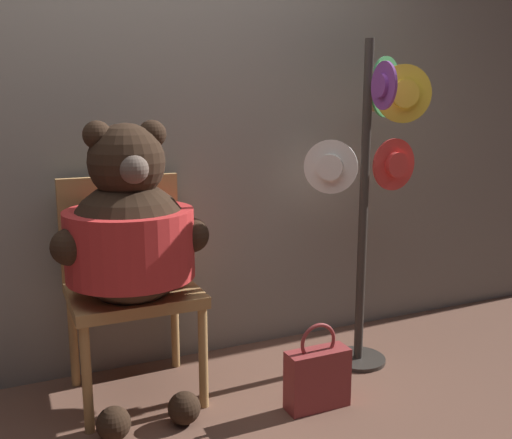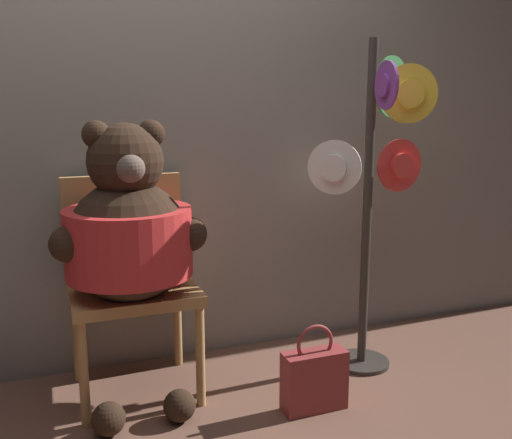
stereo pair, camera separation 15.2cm
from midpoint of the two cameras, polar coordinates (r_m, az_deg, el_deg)
ground_plane at (r=2.56m, az=-10.95°, el=-19.03°), size 14.00×14.00×0.00m
wall_back at (r=2.81m, az=-14.92°, el=11.40°), size 8.00×0.10×2.62m
chair at (r=2.63m, az=-14.23°, el=-5.42°), size 0.54×0.49×0.97m
teddy_bear at (r=2.42m, az=-14.24°, el=-1.62°), size 0.64×0.57×1.23m
hat_display_rack at (r=2.82m, az=10.10°, el=5.16°), size 0.54×0.45×1.59m
handbag_on_ground at (r=2.55m, az=4.40°, el=-15.44°), size 0.28×0.11×0.38m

